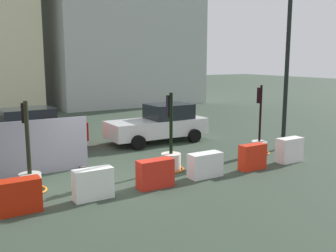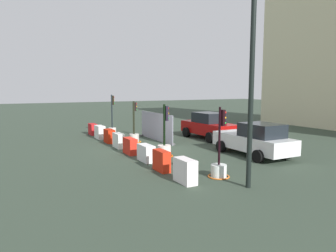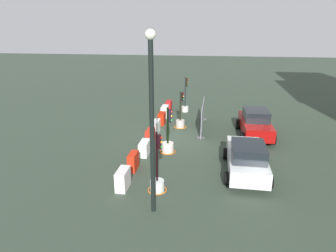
% 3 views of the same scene
% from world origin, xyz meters
% --- Properties ---
extents(ground_plane, '(120.00, 120.00, 0.00)m').
position_xyz_m(ground_plane, '(0.00, 0.00, 0.00)').
color(ground_plane, '#323F32').
extents(traffic_light_0, '(0.57, 0.57, 2.94)m').
position_xyz_m(traffic_light_0, '(-6.49, 0.05, 0.60)').
color(traffic_light_0, silver).
rests_on(traffic_light_0, ground_plane).
extents(traffic_light_1, '(0.91, 0.91, 2.61)m').
position_xyz_m(traffic_light_1, '(-2.25, 0.12, 0.45)').
color(traffic_light_1, '#B4AEA5').
rests_on(traffic_light_1, ground_plane).
extents(traffic_light_2, '(0.90, 0.90, 2.64)m').
position_xyz_m(traffic_light_2, '(2.34, -0.08, 0.46)').
color(traffic_light_2, beige).
rests_on(traffic_light_2, ground_plane).
extents(traffic_light_3, '(0.85, 0.85, 2.73)m').
position_xyz_m(traffic_light_3, '(6.60, 0.11, 0.45)').
color(traffic_light_3, silver).
rests_on(traffic_light_3, ground_plane).
extents(construction_barrier_0, '(1.03, 0.45, 0.82)m').
position_xyz_m(construction_barrier_0, '(-6.66, -1.38, 0.41)').
color(construction_barrier_0, red).
rests_on(construction_barrier_0, ground_plane).
extents(construction_barrier_1, '(1.15, 0.48, 0.89)m').
position_xyz_m(construction_barrier_1, '(-4.68, -1.41, 0.45)').
color(construction_barrier_1, white).
rests_on(construction_barrier_1, ground_plane).
extents(construction_barrier_2, '(1.04, 0.46, 0.85)m').
position_xyz_m(construction_barrier_2, '(-2.81, -1.33, 0.42)').
color(construction_barrier_2, '#BA1F0A').
rests_on(construction_barrier_2, ground_plane).
extents(construction_barrier_3, '(1.08, 0.39, 0.85)m').
position_xyz_m(construction_barrier_3, '(-0.92, -1.38, 0.42)').
color(construction_barrier_3, white).
rests_on(construction_barrier_3, ground_plane).
extents(construction_barrier_4, '(1.09, 0.43, 0.84)m').
position_xyz_m(construction_barrier_4, '(0.99, -1.40, 0.42)').
color(construction_barrier_4, red).
rests_on(construction_barrier_4, ground_plane).
extents(construction_barrier_5, '(1.12, 0.48, 0.79)m').
position_xyz_m(construction_barrier_5, '(2.87, -1.32, 0.39)').
color(construction_barrier_5, silver).
rests_on(construction_barrier_5, ground_plane).
extents(construction_barrier_6, '(0.98, 0.38, 0.88)m').
position_xyz_m(construction_barrier_6, '(4.77, -1.47, 0.44)').
color(construction_barrier_6, red).
rests_on(construction_barrier_6, ground_plane).
extents(construction_barrier_7, '(1.02, 0.46, 0.89)m').
position_xyz_m(construction_barrier_7, '(6.62, -1.44, 0.45)').
color(construction_barrier_7, white).
rests_on(construction_barrier_7, ground_plane).
extents(car_red_compact, '(4.48, 2.20, 1.78)m').
position_xyz_m(car_red_compact, '(-1.22, 5.16, 0.88)').
color(car_red_compact, '#A50D0B').
rests_on(car_red_compact, ground_plane).
extents(car_white_van, '(4.57, 2.15, 1.70)m').
position_xyz_m(car_white_van, '(4.31, 4.09, 0.82)').
color(car_white_van, silver).
rests_on(car_white_van, ground_plane).
extents(street_lamp_post, '(0.36, 0.36, 6.78)m').
position_xyz_m(street_lamp_post, '(8.11, 0.24, 3.88)').
color(street_lamp_post, black).
rests_on(street_lamp_post, ground_plane).
extents(site_fence_panel, '(4.61, 0.50, 1.82)m').
position_xyz_m(site_fence_panel, '(-2.29, 1.69, 0.87)').
color(site_fence_panel, '#9394A4').
rests_on(site_fence_panel, ground_plane).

